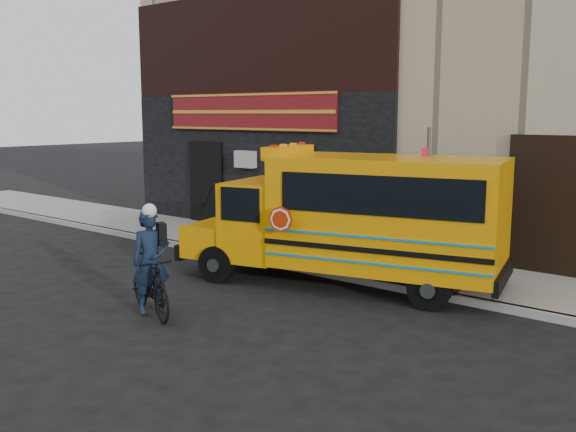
{
  "coord_description": "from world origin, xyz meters",
  "views": [
    {
      "loc": [
        8.14,
        -8.71,
        3.61
      ],
      "look_at": [
        -0.54,
        1.85,
        1.41
      ],
      "focal_mm": 40.0,
      "sensor_mm": 36.0,
      "label": 1
    }
  ],
  "objects_px": {
    "bicycle": "(150,285)",
    "cyclist": "(151,264)",
    "school_bus": "(357,216)",
    "sign_pole": "(426,200)"
  },
  "relations": [
    {
      "from": "bicycle",
      "to": "cyclist",
      "type": "bearing_deg",
      "value": 35.59
    },
    {
      "from": "sign_pole",
      "to": "bicycle",
      "type": "xyz_separation_m",
      "value": [
        -2.86,
        -4.94,
        -1.26
      ]
    },
    {
      "from": "cyclist",
      "to": "sign_pole",
      "type": "bearing_deg",
      "value": -4.35
    },
    {
      "from": "bicycle",
      "to": "cyclist",
      "type": "height_order",
      "value": "cyclist"
    },
    {
      "from": "bicycle",
      "to": "sign_pole",
      "type": "bearing_deg",
      "value": -10.41
    },
    {
      "from": "sign_pole",
      "to": "school_bus",
      "type": "bearing_deg",
      "value": -138.13
    },
    {
      "from": "school_bus",
      "to": "sign_pole",
      "type": "distance_m",
      "value": 1.47
    },
    {
      "from": "cyclist",
      "to": "school_bus",
      "type": "bearing_deg",
      "value": 1.45
    },
    {
      "from": "bicycle",
      "to": "cyclist",
      "type": "xyz_separation_m",
      "value": [
        -0.01,
        0.05,
        0.37
      ]
    },
    {
      "from": "school_bus",
      "to": "sign_pole",
      "type": "relative_size",
      "value": 2.17
    }
  ]
}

